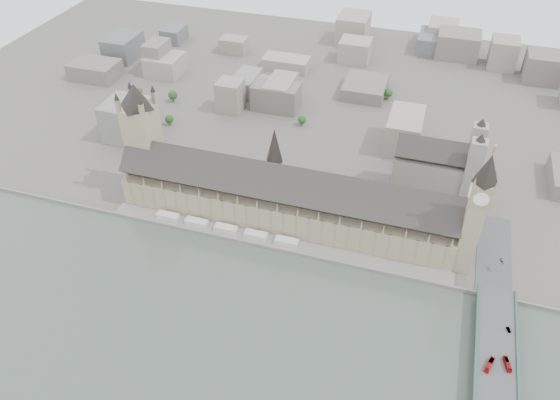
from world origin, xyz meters
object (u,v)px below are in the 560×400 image
(red_bus_north, at_px, (490,365))
(red_bus_south, at_px, (507,364))
(car_silver, at_px, (509,330))
(westminster_abbey, at_px, (438,168))
(victoria_tower, at_px, (142,135))
(westminster_bridge, at_px, (494,383))
(car_approach, at_px, (502,261))
(elizabeth_tower, at_px, (477,207))
(palace_of_westminster, at_px, (285,199))

(red_bus_north, xyz_separation_m, red_bus_south, (10.01, 3.62, -0.12))
(car_silver, bearing_deg, westminster_abbey, 90.55)
(victoria_tower, distance_m, red_bus_south, 310.43)
(victoria_tower, distance_m, westminster_bridge, 309.91)
(red_bus_south, bearing_deg, red_bus_north, -175.59)
(red_bus_south, xyz_separation_m, car_approach, (-2.52, 88.99, -0.74))
(elizabeth_tower, bearing_deg, westminster_bridge, -75.89)
(red_bus_south, bearing_deg, westminster_abbey, 92.79)
(westminster_abbey, height_order, red_bus_north, westminster_abbey)
(red_bus_south, bearing_deg, car_silver, 71.79)
(elizabeth_tower, xyz_separation_m, car_silver, (30.92, -57.74, -47.13))
(car_silver, bearing_deg, red_bus_north, -131.44)
(westminster_abbey, bearing_deg, car_approach, -56.87)
(red_bus_south, bearing_deg, elizabeth_tower, 93.76)
(elizabeth_tower, bearing_deg, westminster_abbey, 107.29)
(elizabeth_tower, xyz_separation_m, red_bus_south, (29.61, -84.96, -46.34))
(red_bus_south, bearing_deg, palace_of_westminster, 134.57)
(westminster_abbey, distance_m, red_bus_south, 181.56)
(victoria_tower, xyz_separation_m, red_bus_south, (289.61, -102.96, -43.46))
(palace_of_westminster, relative_size, red_bus_north, 22.87)
(red_bus_south, relative_size, car_approach, 2.08)
(palace_of_westminster, distance_m, red_bus_south, 193.80)
(palace_of_westminster, relative_size, elizabeth_tower, 2.47)
(elizabeth_tower, height_order, car_approach, elizabeth_tower)
(westminster_bridge, distance_m, red_bus_south, 13.65)
(palace_of_westminster, xyz_separation_m, westminster_bridge, (162.00, -107.20, -17.58))
(westminster_bridge, bearing_deg, car_approach, 88.22)
(westminster_abbey, height_order, car_approach, westminster_abbey)
(red_bus_north, bearing_deg, westminster_abbey, 123.29)
(palace_of_westminster, height_order, westminster_bridge, palace_of_westminster)
(victoria_tower, relative_size, westminster_bridge, 0.31)
(palace_of_westminster, bearing_deg, car_approach, -2.66)
(red_bus_south, bearing_deg, victoria_tower, 144.97)
(elizabeth_tower, height_order, victoria_tower, elizabeth_tower)
(elizabeth_tower, bearing_deg, car_approach, 8.44)
(palace_of_westminster, height_order, westminster_abbey, westminster_abbey)
(westminster_abbey, distance_m, red_bus_north, 182.16)
(westminster_bridge, distance_m, car_approach, 99.74)
(red_bus_north, xyz_separation_m, car_silver, (11.32, 30.84, -0.90))
(car_approach, bearing_deg, palace_of_westminster, 160.82)
(victoria_tower, bearing_deg, elizabeth_tower, -3.96)
(red_bus_south, distance_m, car_approach, 89.02)
(palace_of_westminster, distance_m, elizabeth_tower, 142.94)
(elizabeth_tower, xyz_separation_m, victoria_tower, (-260.00, 18.00, -2.88))
(westminster_bridge, bearing_deg, victoria_tower, 158.22)
(palace_of_westminster, height_order, car_approach, palace_of_westminster)
(elizabeth_tower, bearing_deg, red_bus_south, -70.79)
(westminster_abbey, bearing_deg, victoria_tower, -163.50)
(victoria_tower, bearing_deg, red_bus_south, -19.57)
(car_silver, xyz_separation_m, car_approach, (-3.83, 61.76, 0.04))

